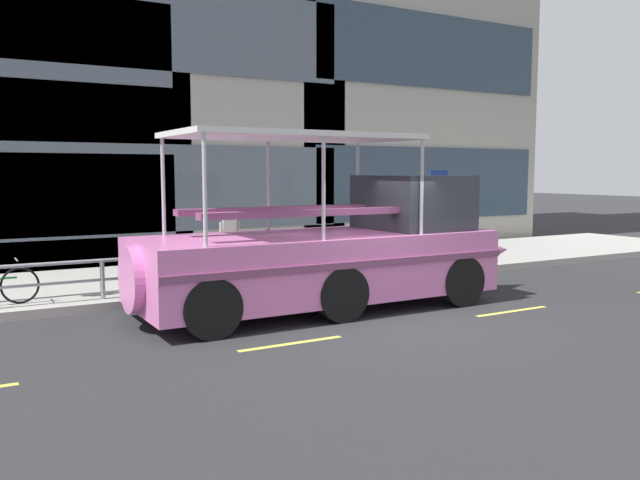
% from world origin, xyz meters
% --- Properties ---
extents(ground_plane, '(120.00, 120.00, 0.00)m').
position_xyz_m(ground_plane, '(0.00, 0.00, 0.00)').
color(ground_plane, '#2B2B2D').
extents(sidewalk, '(32.00, 4.80, 0.18)m').
position_xyz_m(sidewalk, '(0.00, 5.60, 0.09)').
color(sidewalk, '#A8A59E').
rests_on(sidewalk, ground_plane).
extents(curb_edge, '(32.00, 0.18, 0.18)m').
position_xyz_m(curb_edge, '(0.00, 3.11, 0.09)').
color(curb_edge, '#B2ADA3').
rests_on(curb_edge, ground_plane).
extents(lane_centreline, '(25.80, 0.12, 0.01)m').
position_xyz_m(lane_centreline, '(-0.00, -0.84, 0.00)').
color(lane_centreline, '#DBD64C').
rests_on(lane_centreline, ground_plane).
extents(curb_guardrail, '(11.09, 0.09, 0.80)m').
position_xyz_m(curb_guardrail, '(-1.06, 3.45, 0.73)').
color(curb_guardrail, gray).
rests_on(curb_guardrail, sidewalk).
extents(parking_sign, '(0.60, 0.12, 2.55)m').
position_xyz_m(parking_sign, '(4.49, 3.88, 1.91)').
color(parking_sign, '#4C4F54').
rests_on(parking_sign, sidewalk).
extents(duck_tour_boat, '(8.79, 2.61, 3.39)m').
position_xyz_m(duck_tour_boat, '(-0.23, 1.21, 1.11)').
color(duck_tour_boat, pink).
rests_on(duck_tour_boat, ground_plane).
extents(pedestrian_near_bow, '(0.36, 0.35, 1.63)m').
position_xyz_m(pedestrian_near_bow, '(3.11, 4.80, 1.16)').
color(pedestrian_near_bow, black).
rests_on(pedestrian_near_bow, sidewalk).
extents(pedestrian_mid_left, '(0.47, 0.23, 1.64)m').
position_xyz_m(pedestrian_mid_left, '(-1.22, 4.55, 1.17)').
color(pedestrian_mid_left, '#47423D').
rests_on(pedestrian_mid_left, sidewalk).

